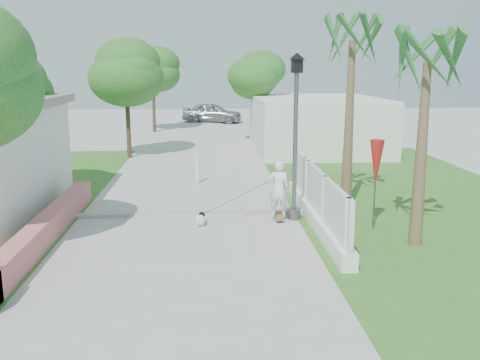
{
  "coord_description": "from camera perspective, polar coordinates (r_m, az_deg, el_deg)",
  "views": [
    {
      "loc": [
        0.56,
        -8.47,
        4.07
      ],
      "look_at": [
        1.43,
        5.54,
        1.1
      ],
      "focal_mm": 40.0,
      "sensor_mm": 36.0,
      "label": 1
    }
  ],
  "objects": [
    {
      "name": "ground",
      "position": [
        9.42,
        -6.82,
        -13.76
      ],
      "size": [
        90.0,
        90.0,
        0.0
      ],
      "primitive_type": "plane",
      "color": "#B7B7B2",
      "rests_on": "ground"
    },
    {
      "name": "palm_near",
      "position": [
        12.63,
        19.32,
        10.76
      ],
      "size": [
        1.8,
        1.8,
        4.7
      ],
      "color": "brown",
      "rests_on": "ground"
    },
    {
      "name": "pink_wall",
      "position": [
        13.18,
        -20.52,
        -5.41
      ],
      "size": [
        0.45,
        8.2,
        0.8
      ],
      "color": "#CD696A",
      "rests_on": "ground"
    },
    {
      "name": "curb",
      "position": [
        15.03,
        -5.57,
        -3.63
      ],
      "size": [
        6.5,
        0.25,
        0.1
      ],
      "primitive_type": "cube",
      "color": "#999993",
      "rests_on": "ground"
    },
    {
      "name": "patio_umbrella",
      "position": [
        13.85,
        14.33,
        1.66
      ],
      "size": [
        0.36,
        0.36,
        2.3
      ],
      "color": "#59595E",
      "rests_on": "ground"
    },
    {
      "name": "palm_far",
      "position": [
        15.51,
        11.86,
        13.23
      ],
      "size": [
        1.8,
        1.8,
        5.3
      ],
      "color": "brown",
      "rests_on": "ground"
    },
    {
      "name": "building_right",
      "position": [
        27.17,
        8.06,
        5.98
      ],
      "size": [
        6.0,
        8.0,
        2.6
      ],
      "primitive_type": "cube",
      "color": "silver",
      "rests_on": "ground"
    },
    {
      "name": "bollard",
      "position": [
        18.8,
        -4.59,
        1.22
      ],
      "size": [
        0.14,
        0.14,
        1.09
      ],
      "color": "white",
      "rests_on": "ground"
    },
    {
      "name": "dog",
      "position": [
        13.89,
        -4.22,
        -4.22
      ],
      "size": [
        0.32,
        0.57,
        0.39
      ],
      "rotation": [
        0.0,
        0.0,
        -0.16
      ],
      "color": "white",
      "rests_on": "ground"
    },
    {
      "name": "tree_path_far",
      "position": [
        34.61,
        -9.28,
        11.39
      ],
      "size": [
        3.2,
        3.2,
        5.17
      ],
      "color": "#4C3826",
      "rests_on": "ground"
    },
    {
      "name": "grass_right",
      "position": [
        18.15,
        17.34,
        -1.55
      ],
      "size": [
        8.0,
        20.0,
        0.01
      ],
      "primitive_type": "cube",
      "color": "#34651F",
      "rests_on": "ground"
    },
    {
      "name": "skateboarder",
      "position": [
        14.24,
        1.0,
        -1.6
      ],
      "size": [
        2.41,
        0.84,
        1.63
      ],
      "rotation": [
        0.0,
        0.0,
        3.0
      ],
      "color": "brown",
      "rests_on": "ground"
    },
    {
      "name": "lattice_fence",
      "position": [
        14.22,
        8.09,
        -2.54
      ],
      "size": [
        0.35,
        7.0,
        1.5
      ],
      "color": "white",
      "rests_on": "ground"
    },
    {
      "name": "tree_path_left",
      "position": [
        24.71,
        -12.02,
        11.12
      ],
      "size": [
        3.4,
        3.4,
        5.23
      ],
      "color": "#4C3826",
      "rests_on": "ground"
    },
    {
      "name": "tree_left_mid",
      "position": [
        18.01,
        -23.47,
        9.15
      ],
      "size": [
        3.2,
        3.2,
        4.85
      ],
      "color": "#4C3826",
      "rests_on": "ground"
    },
    {
      "name": "street_lamp",
      "position": [
        14.26,
        5.93,
        5.26
      ],
      "size": [
        0.44,
        0.44,
        4.44
      ],
      "color": "#59595E",
      "rests_on": "ground"
    },
    {
      "name": "parked_car",
      "position": [
        40.11,
        -2.98,
        7.19
      ],
      "size": [
        4.67,
        2.73,
        1.49
      ],
      "primitive_type": "imported",
      "rotation": [
        0.0,
        0.0,
        1.34
      ],
      "color": "#A6A8AD",
      "rests_on": "ground"
    },
    {
      "name": "path_strip",
      "position": [
        28.76,
        -4.65,
        3.84
      ],
      "size": [
        3.2,
        36.0,
        0.06
      ],
      "primitive_type": "cube",
      "color": "#B7B7B2",
      "rests_on": "ground"
    },
    {
      "name": "tree_path_right",
      "position": [
        28.58,
        1.82,
        10.79
      ],
      "size": [
        3.0,
        3.0,
        4.79
      ],
      "color": "#4C3826",
      "rests_on": "ground"
    }
  ]
}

